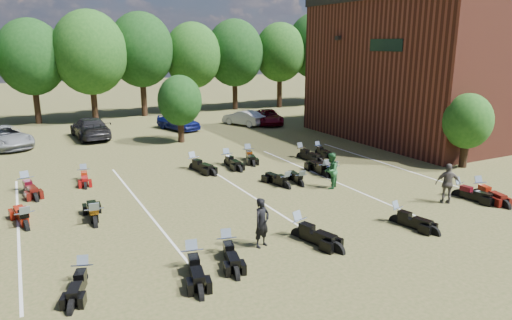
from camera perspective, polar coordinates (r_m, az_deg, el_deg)
ground at (r=21.80m, az=9.00°, el=-4.85°), size 160.00×160.00×0.00m
car_2 at (r=36.43m, az=-28.96°, el=2.51°), size 4.28×5.95×1.51m
car_3 at (r=37.39m, az=-20.02°, el=3.78°), size 2.59×5.66×1.60m
car_4 at (r=39.22m, az=-9.70°, el=4.83°), size 3.07×4.75×1.50m
car_5 at (r=40.94m, az=-1.58°, el=5.29°), size 2.89×4.24×1.32m
car_6 at (r=41.52m, az=1.52°, el=5.40°), size 3.44×5.09×1.30m
car_7 at (r=46.23m, az=9.13°, el=6.29°), size 3.55×5.62×1.52m
person_black at (r=16.39m, az=0.75°, el=-7.84°), size 0.77×0.63×1.82m
person_green at (r=23.17m, az=9.34°, el=-1.32°), size 1.13×1.10×1.84m
person_grey at (r=22.49m, az=22.86°, el=-2.73°), size 1.15×1.02×1.87m
motorcycle_0 at (r=15.39m, az=-20.70°, el=-14.13°), size 1.34×2.23×1.19m
motorcycle_1 at (r=16.20m, az=-3.67°, el=-11.69°), size 1.21×2.35×1.25m
motorcycle_2 at (r=15.38m, az=-7.93°, el=-13.30°), size 1.25×2.49×1.33m
motorcycle_3 at (r=17.59m, az=5.39°, el=-9.53°), size 1.42×2.59×1.38m
motorcycle_4 at (r=19.70m, az=17.13°, el=-7.45°), size 1.20×2.34×1.24m
motorcycle_5 at (r=23.99m, az=23.94°, el=-4.15°), size 1.13×2.40×1.28m
motorcycle_6 at (r=24.48m, az=26.00°, el=-4.02°), size 1.29×2.49×1.32m
motorcycle_7 at (r=20.38m, az=-26.74°, el=-7.66°), size 1.14×2.49×1.34m
motorcycle_8 at (r=19.66m, az=-19.42°, el=-7.69°), size 0.94×2.51×1.38m
motorcycle_10 at (r=23.20m, az=3.78°, el=-3.51°), size 1.07×2.36×1.27m
motorcycle_11 at (r=25.40m, az=8.58°, el=-2.05°), size 1.08×2.56×1.38m
motorcycle_12 at (r=23.63m, az=5.66°, el=-3.21°), size 0.99×2.15×1.15m
motorcycle_13 at (r=25.06m, az=9.57°, el=-2.32°), size 1.29×2.60×1.39m
motorcycle_14 at (r=25.38m, az=-26.72°, el=-3.49°), size 1.24×2.59×1.39m
motorcycle_15 at (r=26.17m, az=-20.65°, el=-2.35°), size 0.88×2.19×1.19m
motorcycle_16 at (r=26.87m, az=-7.81°, el=-1.11°), size 1.42×2.64×1.40m
motorcycle_17 at (r=28.92m, az=-1.01°, el=0.13°), size 1.36×2.48×1.32m
motorcycle_18 at (r=27.67m, az=-3.65°, el=-0.55°), size 0.78×2.43×1.35m
motorcycle_19 at (r=29.35m, az=5.61°, el=0.28°), size 1.11×2.52×1.36m
motorcycle_20 at (r=30.64m, az=7.72°, el=0.82°), size 0.83×2.06×1.12m
brick_building at (r=42.84m, az=26.42°, el=10.56°), size 25.40×15.20×10.70m
tree_line at (r=46.87m, az=-13.81°, el=12.99°), size 56.00×6.00×9.79m
young_tree_near_building at (r=29.13m, az=24.93°, el=4.43°), size 2.80×2.80×4.16m
young_tree_midfield at (r=33.85m, az=-9.51°, el=7.35°), size 3.20×3.20×4.70m
parking_lines at (r=22.75m, az=-1.64°, el=-3.83°), size 20.10×14.00×0.01m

